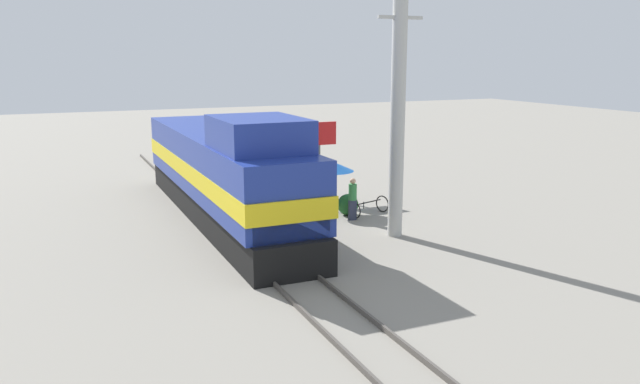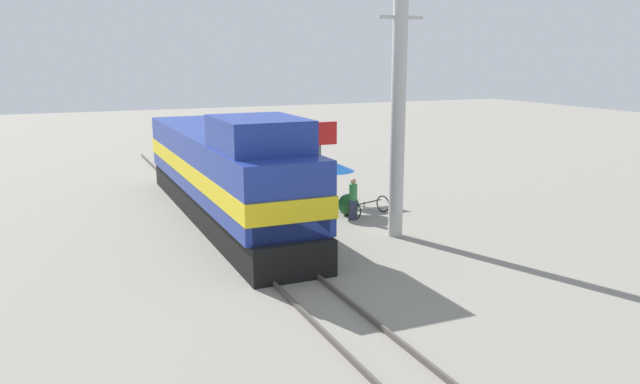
# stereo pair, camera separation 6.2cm
# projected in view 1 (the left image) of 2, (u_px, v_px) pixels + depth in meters

# --- Properties ---
(ground_plane) EXTENTS (120.00, 120.00, 0.00)m
(ground_plane) POSITION_uv_depth(u_px,v_px,m) (245.00, 238.00, 23.42)
(ground_plane) COLOR gray
(rail_near) EXTENTS (0.08, 43.44, 0.15)m
(rail_near) POSITION_uv_depth(u_px,v_px,m) (226.00, 238.00, 23.12)
(rail_near) COLOR #4C4742
(rail_near) RESTS_ON ground_plane
(rail_far) EXTENTS (0.08, 43.44, 0.15)m
(rail_far) POSITION_uv_depth(u_px,v_px,m) (263.00, 234.00, 23.69)
(rail_far) COLOR #4C4742
(rail_far) RESTS_ON ground_plane
(locomotive) EXTENTS (2.98, 16.93, 4.68)m
(locomotive) POSITION_uv_depth(u_px,v_px,m) (224.00, 174.00, 25.42)
(locomotive) COLOR black
(locomotive) RESTS_ON ground_plane
(utility_pole) EXTENTS (1.80, 0.54, 9.11)m
(utility_pole) POSITION_uv_depth(u_px,v_px,m) (398.00, 114.00, 22.76)
(utility_pole) COLOR #B2B2AD
(utility_pole) RESTS_ON ground_plane
(vendor_umbrella) EXTENTS (1.94, 1.94, 2.23)m
(vendor_umbrella) POSITION_uv_depth(u_px,v_px,m) (332.00, 166.00, 27.02)
(vendor_umbrella) COLOR #4C4C4C
(vendor_umbrella) RESTS_ON ground_plane
(billboard_sign) EXTENTS (1.79, 0.12, 3.61)m
(billboard_sign) POSITION_uv_depth(u_px,v_px,m) (319.00, 141.00, 29.71)
(billboard_sign) COLOR #595959
(billboard_sign) RESTS_ON ground_plane
(shrub_cluster) EXTENTS (0.91, 0.91, 0.91)m
(shrub_cluster) POSITION_uv_depth(u_px,v_px,m) (348.00, 205.00, 26.68)
(shrub_cluster) COLOR #236028
(shrub_cluster) RESTS_ON ground_plane
(person_bystander) EXTENTS (0.34, 0.34, 1.77)m
(person_bystander) POSITION_uv_depth(u_px,v_px,m) (353.00, 197.00, 25.77)
(person_bystander) COLOR #2D3347
(person_bystander) RESTS_ON ground_plane
(bicycle) EXTENTS (1.95, 1.28, 0.74)m
(bicycle) POSITION_uv_depth(u_px,v_px,m) (369.00, 207.00, 26.62)
(bicycle) COLOR black
(bicycle) RESTS_ON ground_plane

